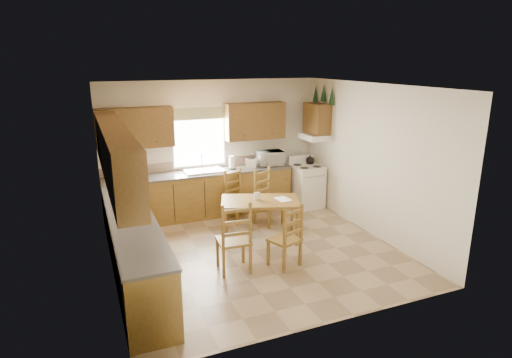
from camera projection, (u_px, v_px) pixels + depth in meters
name	position (u px, v px, depth m)	size (l,w,h in m)	color
floor	(255.00, 250.00, 7.15)	(4.50, 4.50, 0.00)	#9E8666
ceiling	(254.00, 86.00, 6.42)	(4.50, 4.50, 0.00)	brown
wall_left	(105.00, 188.00, 5.96)	(4.50, 4.50, 0.00)	silver
wall_right	(371.00, 160.00, 7.62)	(4.50, 4.50, 0.00)	silver
wall_back	(213.00, 147.00, 8.79)	(4.50, 4.50, 0.00)	silver
wall_front	(330.00, 220.00, 4.79)	(4.50, 4.50, 0.00)	silver
lower_cab_back	(201.00, 195.00, 8.63)	(3.75, 0.60, 0.88)	brown
lower_cab_left	(134.00, 249.00, 6.18)	(0.60, 3.60, 0.88)	brown
counter_back	(200.00, 173.00, 8.51)	(3.75, 0.63, 0.04)	#504B48
counter_left	(131.00, 219.00, 6.06)	(0.63, 3.60, 0.04)	#504B48
backsplash	(196.00, 165.00, 8.74)	(3.75, 0.01, 0.18)	#907361
upper_cab_back_left	(135.00, 128.00, 7.94)	(1.41, 0.33, 0.75)	brown
upper_cab_back_right	(255.00, 121.00, 8.82)	(1.25, 0.33, 0.75)	brown
upper_cab_left	(116.00, 154.00, 5.75)	(0.33, 3.60, 0.75)	brown
upper_cab_stove	(317.00, 118.00, 8.87)	(0.33, 0.62, 0.62)	brown
range_hood	(314.00, 137.00, 8.96)	(0.44, 0.62, 0.12)	silver
window_frame	(199.00, 138.00, 8.60)	(1.13, 0.02, 1.18)	silver
window_pane	(199.00, 138.00, 8.59)	(1.05, 0.01, 1.10)	white
window_valance	(198.00, 114.00, 8.44)	(1.19, 0.01, 0.24)	#486131
sink_basin	(204.00, 171.00, 8.52)	(0.75, 0.45, 0.04)	silver
pine_decal_a	(332.00, 96.00, 8.51)	(0.22, 0.22, 0.36)	#174325
pine_decal_b	(323.00, 93.00, 8.78)	(0.22, 0.22, 0.36)	#174325
pine_decal_c	(316.00, 94.00, 9.07)	(0.22, 0.22, 0.36)	#174325
stove	(306.00, 187.00, 9.19)	(0.60, 0.62, 0.89)	silver
coffeemaker	(117.00, 171.00, 7.90)	(0.21, 0.25, 0.36)	silver
paper_towel	(232.00, 162.00, 8.71)	(0.12, 0.12, 0.27)	white
toaster	(251.00, 163.00, 8.84)	(0.22, 0.14, 0.18)	silver
microwave	(270.00, 158.00, 9.02)	(0.50, 0.36, 0.30)	silver
dining_table	(260.00, 219.00, 7.54)	(1.34, 0.77, 0.72)	brown
chair_near_left	(233.00, 236.00, 6.34)	(0.47, 0.44, 1.11)	brown
chair_near_right	(285.00, 236.00, 6.51)	(0.42, 0.40, 1.00)	brown
chair_far_left	(238.00, 196.00, 8.34)	(0.42, 0.40, 1.01)	brown
chair_far_right	(269.00, 198.00, 8.18)	(0.45, 0.43, 1.06)	brown
table_paper	(283.00, 199.00, 7.50)	(0.22, 0.29, 0.00)	white
table_card	(257.00, 196.00, 7.47)	(0.10, 0.02, 0.13)	white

